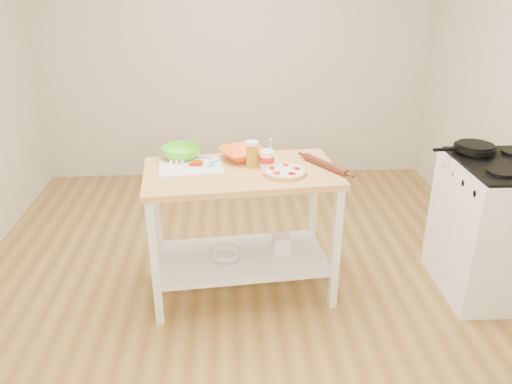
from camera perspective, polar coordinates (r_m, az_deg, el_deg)
The scene contains 15 objects.
room_shell at distance 2.99m, azimuth -1.46°, elevation 10.24°, with size 4.04×4.54×2.74m.
prep_island at distance 3.27m, azimuth -1.66°, elevation -1.53°, with size 1.28×0.78×0.90m.
gas_stove at distance 3.73m, azimuth 25.58°, elevation -3.72°, with size 0.63×0.73×1.11m.
skillet at distance 3.65m, azimuth 23.65°, elevation 4.65°, with size 0.43×0.27×0.03m.
pizza at distance 3.11m, azimuth 3.28°, elevation 2.37°, with size 0.28×0.28×0.04m.
cutting_board at distance 3.24m, azimuth -7.53°, elevation 2.93°, with size 0.43×0.35×0.04m.
spatula at distance 3.25m, azimuth -4.86°, elevation 3.31°, with size 0.10×0.15×0.01m.
knife at distance 3.38m, azimuth -7.85°, elevation 3.98°, with size 0.27×0.08×0.01m.
orange_bowl at distance 3.35m, azimuth -1.59°, elevation 4.40°, with size 0.29×0.29×0.07m, color orange.
green_bowl at distance 3.39m, azimuth -8.57°, elevation 4.43°, with size 0.26×0.26×0.08m, color #56DF20.
beer_pint at distance 3.20m, azimuth -0.44°, elevation 4.36°, with size 0.08×0.08×0.17m.
yogurt_tub at distance 3.19m, azimuth 1.27°, elevation 3.79°, with size 0.09×0.09×0.20m.
rolling_pin at distance 3.23m, azimuth 7.89°, elevation 3.12°, with size 0.04×0.04×0.38m, color #542413.
shelf_glass_bowl at distance 3.42m, azimuth -3.51°, elevation -7.15°, with size 0.22×0.22×0.07m, color silver.
shelf_bin at distance 3.49m, azimuth 2.91°, elevation -5.96°, with size 0.12×0.12×0.12m, color white.
Camera 1 is at (-0.10, -2.90, 2.06)m, focal length 35.00 mm.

